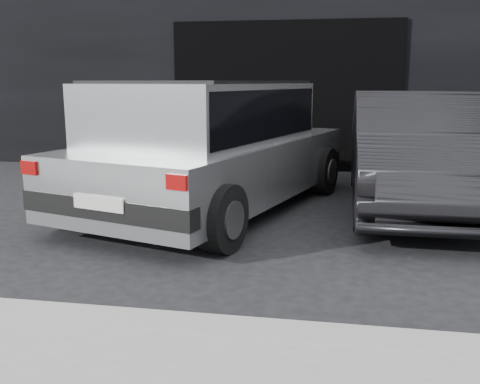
% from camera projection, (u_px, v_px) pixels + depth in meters
% --- Properties ---
extents(ground, '(80.00, 80.00, 0.00)m').
position_uv_depth(ground, '(162.00, 224.00, 6.00)').
color(ground, black).
rests_on(ground, ground).
extents(building_facade, '(34.00, 4.00, 5.00)m').
position_uv_depth(building_facade, '(295.00, 36.00, 11.11)').
color(building_facade, black).
rests_on(building_facade, ground).
extents(garage_opening, '(4.00, 0.10, 2.60)m').
position_uv_depth(garage_opening, '(285.00, 97.00, 9.42)').
color(garage_opening, black).
rests_on(garage_opening, ground).
extents(curb, '(18.00, 0.25, 0.12)m').
position_uv_depth(curb, '(185.00, 329.00, 3.31)').
color(curb, gray).
rests_on(curb, ground).
extents(silver_hatchback, '(3.07, 4.64, 1.58)m').
position_uv_depth(silver_hatchback, '(211.00, 141.00, 6.47)').
color(silver_hatchback, '#A8AAAC').
rests_on(silver_hatchback, ground).
extents(second_car, '(1.59, 4.41, 1.45)m').
position_uv_depth(second_car, '(416.00, 150.00, 6.69)').
color(second_car, black).
rests_on(second_car, ground).
extents(cat_siamese, '(0.29, 0.79, 0.27)m').
position_uv_depth(cat_siamese, '(165.00, 230.00, 5.29)').
color(cat_siamese, beige).
rests_on(cat_siamese, ground).
extents(cat_white, '(0.80, 0.49, 0.40)m').
position_uv_depth(cat_white, '(141.00, 215.00, 5.60)').
color(cat_white, white).
rests_on(cat_white, ground).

